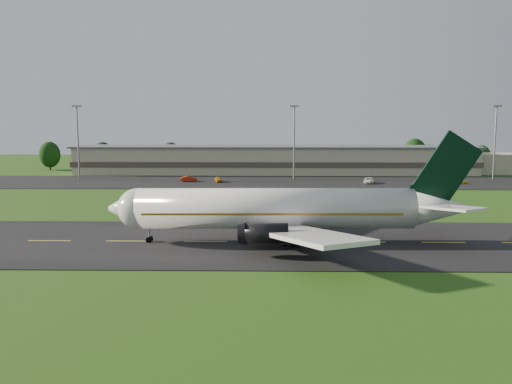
{
  "coord_description": "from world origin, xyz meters",
  "views": [
    {
      "loc": [
        -2.49,
        -77.64,
        17.48
      ],
      "look_at": [
        -4.13,
        8.0,
        6.0
      ],
      "focal_mm": 40.0,
      "sensor_mm": 36.0,
      "label": 1
    }
  ],
  "objects_px": {
    "terminal": "(296,160)",
    "light_mast_west": "(78,133)",
    "service_vehicle_c": "(369,180)",
    "service_vehicle_d": "(459,181)",
    "airliner": "(281,209)",
    "light_mast_east": "(495,133)",
    "light_mast_centre": "(294,133)",
    "service_vehicle_a": "(218,179)",
    "service_vehicle_b": "(189,179)"
  },
  "relations": [
    {
      "from": "light_mast_centre",
      "to": "light_mast_east",
      "type": "relative_size",
      "value": 1.0
    },
    {
      "from": "service_vehicle_a",
      "to": "light_mast_centre",
      "type": "bearing_deg",
      "value": 8.91
    },
    {
      "from": "light_mast_centre",
      "to": "light_mast_east",
      "type": "height_order",
      "value": "same"
    },
    {
      "from": "service_vehicle_b",
      "to": "service_vehicle_d",
      "type": "height_order",
      "value": "service_vehicle_b"
    },
    {
      "from": "service_vehicle_b",
      "to": "airliner",
      "type": "bearing_deg",
      "value": -171.3
    },
    {
      "from": "service_vehicle_a",
      "to": "service_vehicle_d",
      "type": "xyz_separation_m",
      "value": [
        62.33,
        -2.58,
        -0.1
      ]
    },
    {
      "from": "light_mast_west",
      "to": "light_mast_centre",
      "type": "xyz_separation_m",
      "value": [
        60.0,
        0.0,
        0.0
      ]
    },
    {
      "from": "light_mast_centre",
      "to": "service_vehicle_c",
      "type": "relative_size",
      "value": 3.85
    },
    {
      "from": "terminal",
      "to": "service_vehicle_c",
      "type": "distance_m",
      "value": 32.0
    },
    {
      "from": "light_mast_west",
      "to": "light_mast_east",
      "type": "bearing_deg",
      "value": 0.0
    },
    {
      "from": "light_mast_east",
      "to": "airliner",
      "type": "bearing_deg",
      "value": -127.08
    },
    {
      "from": "airliner",
      "to": "light_mast_east",
      "type": "height_order",
      "value": "light_mast_east"
    },
    {
      "from": "light_mast_centre",
      "to": "service_vehicle_d",
      "type": "distance_m",
      "value": 45.09
    },
    {
      "from": "light_mast_west",
      "to": "service_vehicle_c",
      "type": "xyz_separation_m",
      "value": [
        79.0,
        -10.36,
        -11.9
      ]
    },
    {
      "from": "service_vehicle_c",
      "to": "service_vehicle_d",
      "type": "bearing_deg",
      "value": 10.95
    },
    {
      "from": "light_mast_centre",
      "to": "service_vehicle_b",
      "type": "height_order",
      "value": "light_mast_centre"
    },
    {
      "from": "terminal",
      "to": "service_vehicle_d",
      "type": "relative_size",
      "value": 35.57
    },
    {
      "from": "light_mast_west",
      "to": "light_mast_centre",
      "type": "height_order",
      "value": "same"
    },
    {
      "from": "service_vehicle_b",
      "to": "service_vehicle_c",
      "type": "xyz_separation_m",
      "value": [
        47.26,
        -2.9,
        0.01
      ]
    },
    {
      "from": "light_mast_east",
      "to": "service_vehicle_b",
      "type": "relative_size",
      "value": 4.59
    },
    {
      "from": "terminal",
      "to": "light_mast_east",
      "type": "bearing_deg",
      "value": -16.8
    },
    {
      "from": "service_vehicle_a",
      "to": "service_vehicle_d",
      "type": "relative_size",
      "value": 0.99
    },
    {
      "from": "terminal",
      "to": "service_vehicle_d",
      "type": "distance_m",
      "value": 48.95
    },
    {
      "from": "terminal",
      "to": "light_mast_west",
      "type": "xyz_separation_m",
      "value": [
        -61.4,
        -16.18,
        8.75
      ]
    },
    {
      "from": "light_mast_centre",
      "to": "airliner",
      "type": "bearing_deg",
      "value": -93.9
    },
    {
      "from": "terminal",
      "to": "light_mast_centre",
      "type": "distance_m",
      "value": 18.45
    },
    {
      "from": "terminal",
      "to": "service_vehicle_d",
      "type": "xyz_separation_m",
      "value": [
        40.66,
        -27.06,
        -3.3
      ]
    },
    {
      "from": "service_vehicle_a",
      "to": "service_vehicle_d",
      "type": "height_order",
      "value": "service_vehicle_a"
    },
    {
      "from": "light_mast_west",
      "to": "light_mast_east",
      "type": "height_order",
      "value": "same"
    },
    {
      "from": "airliner",
      "to": "service_vehicle_a",
      "type": "distance_m",
      "value": 73.3
    },
    {
      "from": "airliner",
      "to": "light_mast_west",
      "type": "distance_m",
      "value": 97.15
    },
    {
      "from": "light_mast_west",
      "to": "service_vehicle_d",
      "type": "distance_m",
      "value": 103.35
    },
    {
      "from": "service_vehicle_a",
      "to": "service_vehicle_b",
      "type": "xyz_separation_m",
      "value": [
        -7.99,
        0.84,
        0.04
      ]
    },
    {
      "from": "light_mast_west",
      "to": "service_vehicle_a",
      "type": "xyz_separation_m",
      "value": [
        39.73,
        -8.3,
        -11.95
      ]
    },
    {
      "from": "airliner",
      "to": "terminal",
      "type": "relative_size",
      "value": 0.35
    },
    {
      "from": "airliner",
      "to": "service_vehicle_a",
      "type": "relative_size",
      "value": 12.69
    },
    {
      "from": "airliner",
      "to": "light_mast_centre",
      "type": "xyz_separation_m",
      "value": [
        5.45,
        79.98,
        8.08
      ]
    },
    {
      "from": "terminal",
      "to": "light_mast_centre",
      "type": "height_order",
      "value": "light_mast_centre"
    },
    {
      "from": "light_mast_west",
      "to": "service_vehicle_b",
      "type": "distance_m",
      "value": 34.71
    },
    {
      "from": "light_mast_west",
      "to": "service_vehicle_c",
      "type": "height_order",
      "value": "light_mast_west"
    },
    {
      "from": "airliner",
      "to": "service_vehicle_c",
      "type": "distance_m",
      "value": 73.89
    },
    {
      "from": "light_mast_west",
      "to": "service_vehicle_d",
      "type": "bearing_deg",
      "value": -6.08
    },
    {
      "from": "light_mast_east",
      "to": "service_vehicle_c",
      "type": "distance_m",
      "value": 39.31
    },
    {
      "from": "light_mast_west",
      "to": "service_vehicle_b",
      "type": "height_order",
      "value": "light_mast_west"
    },
    {
      "from": "terminal",
      "to": "service_vehicle_a",
      "type": "xyz_separation_m",
      "value": [
        -21.67,
        -24.48,
        -3.2
      ]
    },
    {
      "from": "airliner",
      "to": "service_vehicle_c",
      "type": "relative_size",
      "value": 9.69
    },
    {
      "from": "service_vehicle_c",
      "to": "service_vehicle_a",
      "type": "bearing_deg",
      "value": -170.79
    },
    {
      "from": "light_mast_west",
      "to": "service_vehicle_d",
      "type": "xyz_separation_m",
      "value": [
        102.06,
        -10.88,
        -12.05
      ]
    },
    {
      "from": "service_vehicle_c",
      "to": "light_mast_west",
      "type": "bearing_deg",
      "value": -175.25
    },
    {
      "from": "light_mast_centre",
      "to": "terminal",
      "type": "bearing_deg",
      "value": 85.05
    }
  ]
}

